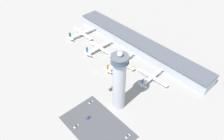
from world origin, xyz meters
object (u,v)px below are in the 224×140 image
Objects in this scene: airplane_gate_bravo at (99,47)px; car_red_hatchback at (91,102)px; airplane_gate_charlie at (120,62)px; airplane_gate_delta at (152,77)px; airplane_gate_alpha at (82,33)px; car_yellow_taxi at (76,126)px; car_green_van at (128,136)px; service_truck_catering at (132,68)px; service_truck_fuel at (113,88)px; control_tower at (119,82)px; car_white_wagon at (88,118)px.

car_red_hatchback is (62.05, -62.78, -3.90)m from airplane_gate_bravo.
airplane_gate_charlie reaches higher than airplane_gate_delta.
car_yellow_taxi is at bearing -38.63° from airplane_gate_alpha.
car_red_hatchback is 0.98× the size of car_green_van.
airplane_gate_alpha is at bearing 179.98° from service_truck_catering.
service_truck_catering is (95.98, -0.03, -3.46)m from airplane_gate_alpha.
airplane_gate_bravo is at bearing -175.22° from service_truck_catering.
car_green_van is (37.88, 26.61, 0.02)m from car_yellow_taxi.
service_truck_catering is at bearing 131.49° from car_green_van.
car_red_hatchback reaches higher than car_yellow_taxi.
airplane_gate_alpha reaches higher than airplane_gate_charlie.
airplane_gate_charlie is at bearing 111.88° from car_yellow_taxi.
service_truck_catering is at bearing 4.78° from airplane_gate_bravo.
airplane_gate_delta reaches higher than service_truck_fuel.
airplane_gate_bravo is 53.76m from service_truck_catering.
airplane_gate_bravo reaches higher than service_truck_catering.
car_yellow_taxi is at bearing -93.71° from airplane_gate_delta.
airplane_gate_charlie is at bearing 124.54° from service_truck_fuel.
control_tower is 41.40m from car_red_hatchback.
control_tower is 44.66m from car_white_wagon.
airplane_gate_bravo is 10.17× the size of car_white_wagon.
car_red_hatchback is (-20.51, -17.99, -31.14)m from control_tower.
service_truck_catering is 1.47× the size of car_yellow_taxi.
car_red_hatchback is (-0.86, -28.23, -0.49)m from service_truck_fuel.
service_truck_fuel is 2.00× the size of car_white_wagon.
car_yellow_taxi reaches higher than car_white_wagon.
car_red_hatchback reaches higher than car_white_wagon.
car_green_van is (113.13, -63.02, -3.93)m from airplane_gate_bravo.
airplane_gate_delta is 82.79m from car_white_wagon.
control_tower is at bearing 41.27° from car_red_hatchback.
car_red_hatchback is (-13.21, 26.85, 0.04)m from car_yellow_taxi.
airplane_gate_alpha is 124.05m from airplane_gate_delta.
airplane_gate_bravo is (42.53, -4.50, 0.13)m from airplane_gate_alpha.
car_red_hatchback is at bearing 116.20° from car_yellow_taxi.
service_truck_fuel is 1.82× the size of car_red_hatchback.
service_truck_catering is at bearing -0.02° from airplane_gate_alpha.
car_white_wagon is 0.89× the size of car_green_van.
airplane_gate_alpha is at bearing 145.66° from car_white_wagon.
car_red_hatchback is 51.09m from car_green_van.
airplane_gate_alpha is (-125.08, 49.29, -27.37)m from control_tower.
airplane_gate_charlie reaches higher than car_green_van.
service_truck_fuel is 57.74m from car_green_van.
airplane_gate_bravo is at bearing 134.66° from car_red_hatchback.
airplane_gate_delta is at bearing 9.52° from airplane_gate_charlie.
service_truck_catering is at bearing 97.28° from car_red_hatchback.
airplane_gate_bravo reaches higher than airplane_gate_delta.
control_tower is 7.92× the size of service_truck_fuel.
car_yellow_taxi is 1.19× the size of car_white_wagon.
airplane_gate_charlie is 41.51m from service_truck_fuel.
car_green_van is (73.70, -62.57, -3.64)m from airplane_gate_charlie.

